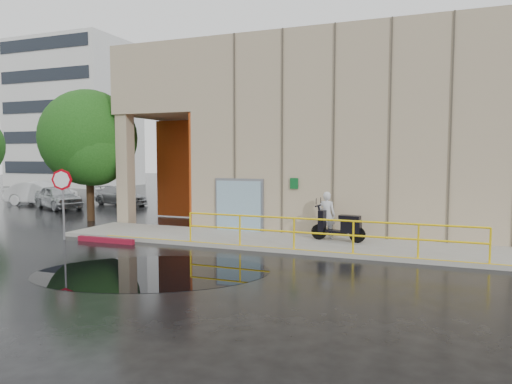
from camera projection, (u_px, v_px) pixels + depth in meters
ground at (152, 267)px, 13.03m from camera, size 120.00×120.00×0.00m
sidewalk at (324, 245)px, 15.82m from camera, size 20.00×3.00×0.15m
building at (378, 133)px, 21.16m from camera, size 20.00×10.17×8.00m
guardrail at (323, 234)px, 14.43m from camera, size 9.56×0.06×1.03m
distant_building at (74, 115)px, 48.37m from camera, size 12.00×8.08×15.00m
person at (327, 215)px, 16.59m from camera, size 0.65×0.45×1.72m
scooter at (339, 217)px, 16.04m from camera, size 1.98×0.84×1.51m
stop_sign at (62, 189)px, 17.06m from camera, size 0.78×0.25×2.67m
red_curb at (106, 240)px, 16.64m from camera, size 2.40×0.18×0.18m
puddle at (153, 272)px, 12.43m from camera, size 7.47×6.23×0.01m
car_a at (58, 197)px, 27.35m from camera, size 4.40×3.20×1.39m
car_b at (41, 193)px, 29.37m from camera, size 4.71×2.18×1.49m
car_c at (121, 196)px, 29.43m from camera, size 4.35×2.68×1.18m
tree_near at (90, 141)px, 21.83m from camera, size 4.59×4.59×6.33m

